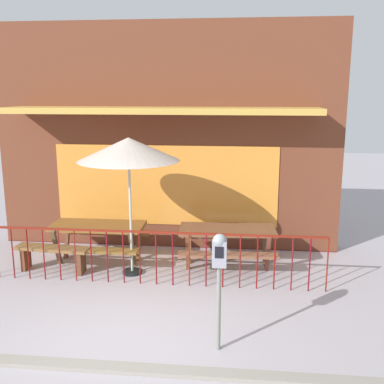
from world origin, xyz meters
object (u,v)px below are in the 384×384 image
picnic_table_right (227,236)px  parking_meter_near (219,262)px  patio_bench (53,253)px  patio_umbrella (129,150)px  picnic_table_left (98,232)px

picnic_table_right → parking_meter_near: (-0.02, -2.90, 0.61)m
picnic_table_right → patio_bench: 3.28m
patio_umbrella → picnic_table_right: bearing=16.2°
picnic_table_right → patio_bench: (-3.22, -0.57, -0.26)m
picnic_table_left → picnic_table_right: bearing=0.4°
patio_bench → patio_umbrella: bearing=2.3°
picnic_table_right → parking_meter_near: bearing=-90.4°
patio_bench → parking_meter_near: parking_meter_near is taller
parking_meter_near → picnic_table_left: bearing=130.9°
patio_umbrella → picnic_table_left: bearing=147.9°
patio_bench → picnic_table_right: bearing=9.9°
patio_umbrella → patio_bench: bearing=-177.7°
picnic_table_left → picnic_table_right: (2.52, 0.02, 0.00)m
picnic_table_right → patio_bench: bearing=-170.1°
picnic_table_left → parking_meter_near: bearing=-49.1°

